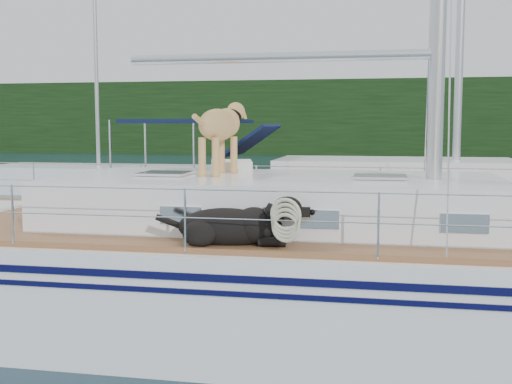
# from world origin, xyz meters

# --- Properties ---
(ground) EXTENTS (120.00, 120.00, 0.00)m
(ground) POSITION_xyz_m (0.00, 0.00, 0.00)
(ground) COLOR black
(ground) RESTS_ON ground
(tree_line) EXTENTS (90.00, 3.00, 6.00)m
(tree_line) POSITION_xyz_m (0.00, 45.00, 3.00)
(tree_line) COLOR black
(tree_line) RESTS_ON ground
(shore_bank) EXTENTS (92.00, 1.00, 1.20)m
(shore_bank) POSITION_xyz_m (0.00, 46.20, 0.60)
(shore_bank) COLOR #595147
(shore_bank) RESTS_ON ground
(main_sailboat) EXTENTS (12.00, 3.85, 14.01)m
(main_sailboat) POSITION_xyz_m (0.09, -0.00, 0.68)
(main_sailboat) COLOR white
(main_sailboat) RESTS_ON ground
(neighbor_sailboat) EXTENTS (11.00, 3.50, 13.30)m
(neighbor_sailboat) POSITION_xyz_m (1.20, 5.94, 0.63)
(neighbor_sailboat) COLOR white
(neighbor_sailboat) RESTS_ON ground
(bg_boat_west) EXTENTS (8.00, 3.00, 11.65)m
(bg_boat_west) POSITION_xyz_m (-8.00, 14.00, 0.45)
(bg_boat_west) COLOR white
(bg_boat_west) RESTS_ON ground
(bg_boat_center) EXTENTS (7.20, 3.00, 11.65)m
(bg_boat_center) POSITION_xyz_m (4.00, 16.00, 0.45)
(bg_boat_center) COLOR white
(bg_boat_center) RESTS_ON ground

